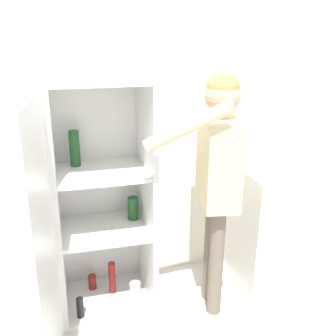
% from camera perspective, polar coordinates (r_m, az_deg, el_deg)
% --- Properties ---
extents(wall_back, '(7.00, 0.06, 2.55)m').
position_cam_1_polar(wall_back, '(2.93, -2.56, 6.73)').
color(wall_back, silver).
rests_on(wall_back, ground_plane).
extents(refrigerator, '(0.77, 1.21, 1.65)m').
position_cam_1_polar(refrigerator, '(2.62, -9.40, -5.70)').
color(refrigerator, white).
rests_on(refrigerator, ground_plane).
extents(person, '(0.68, 0.52, 1.68)m').
position_cam_1_polar(person, '(2.58, 9.02, 0.45)').
color(person, '#726656').
rests_on(person, ground_plane).
extents(counter, '(0.70, 0.55, 0.92)m').
position_cam_1_polar(counter, '(3.31, 17.72, -7.66)').
color(counter, white).
rests_on(counter, ground_plane).
extents(bowl, '(0.21, 0.21, 0.06)m').
position_cam_1_polar(bowl, '(3.14, 20.42, 0.29)').
color(bowl, white).
rests_on(bowl, counter).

